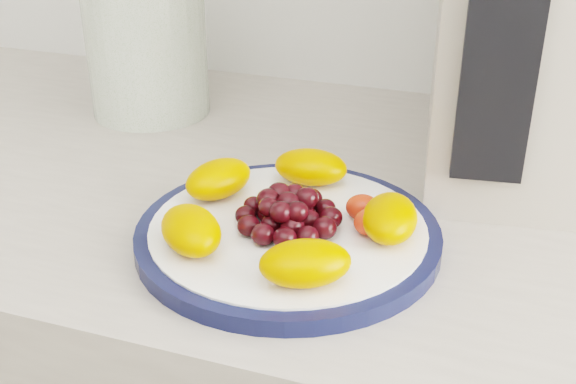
% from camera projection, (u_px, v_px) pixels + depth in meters
% --- Properties ---
extents(plate_rim, '(0.27, 0.27, 0.01)m').
position_uv_depth(plate_rim, '(288.00, 235.00, 0.63)').
color(plate_rim, '#10163A').
rests_on(plate_rim, counter).
extents(plate_face, '(0.24, 0.24, 0.02)m').
position_uv_depth(plate_face, '(288.00, 234.00, 0.63)').
color(plate_face, white).
rests_on(plate_face, counter).
extents(canister, '(0.17, 0.17, 0.18)m').
position_uv_depth(canister, '(147.00, 44.00, 0.88)').
color(canister, '#375E16').
rests_on(canister, counter).
extents(appliance_panel, '(0.06, 0.03, 0.26)m').
position_uv_depth(appliance_panel, '(505.00, 28.00, 0.58)').
color(appliance_panel, black).
rests_on(appliance_panel, appliance_body).
extents(fruit_plate, '(0.23, 0.23, 0.03)m').
position_uv_depth(fruit_plate, '(290.00, 209.00, 0.62)').
color(fruit_plate, '#DB7100').
rests_on(fruit_plate, plate_face).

